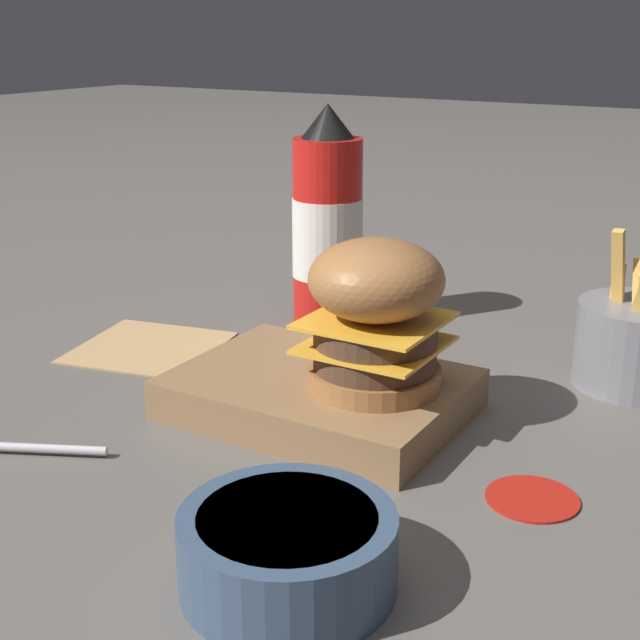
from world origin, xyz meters
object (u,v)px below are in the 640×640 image
at_px(serving_board, 320,394).
at_px(burger, 376,313).
at_px(ketchup_bottle, 328,228).
at_px(side_bowl, 288,549).
at_px(fries_basket, 637,343).

xyz_separation_m(serving_board, burger, (-0.05, -0.00, 0.08)).
relative_size(ketchup_bottle, side_bowl, 1.84).
distance_m(ketchup_bottle, fries_basket, 0.34).
relative_size(burger, side_bowl, 0.95).
bearing_deg(burger, serving_board, 3.59).
bearing_deg(burger, side_bowl, 105.12).
distance_m(burger, fries_basket, 0.27).
height_order(burger, side_bowl, burger).
xyz_separation_m(fries_basket, side_bowl, (0.11, 0.43, -0.02)).
relative_size(burger, fries_basket, 0.85).
distance_m(burger, ketchup_bottle, 0.27).
bearing_deg(fries_basket, burger, 50.01).
distance_m(ketchup_bottle, side_bowl, 0.50).
height_order(fries_basket, side_bowl, fries_basket).
distance_m(burger, side_bowl, 0.25).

